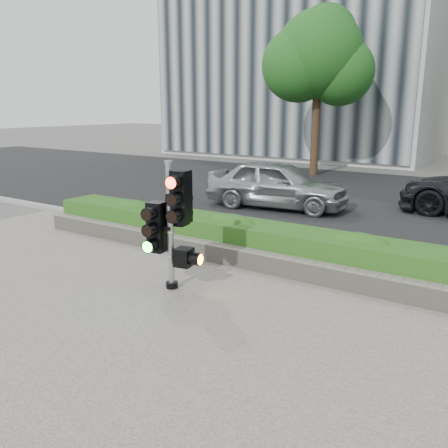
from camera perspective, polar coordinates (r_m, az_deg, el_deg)
The scene contains 10 objects.
ground at distance 7.44m, azimuth -1.95°, elevation -10.00°, with size 120.00×120.00×0.00m, color #51514C.
sidewalk at distance 5.83m, azimuth -17.15°, elevation -17.79°, with size 16.00×11.00×0.03m, color #9E9389.
road at distance 16.30m, azimuth 18.99°, elevation 2.55°, with size 60.00×13.00×0.02m, color black.
curb at distance 9.98m, azimuth 8.64°, elevation -3.46°, with size 60.00×0.25×0.12m, color gray.
stone_wall at distance 8.88m, azimuth 5.22°, elevation -4.63°, with size 12.00×0.32×0.34m, color gray.
hedge at distance 9.38m, azimuth 7.15°, elevation -2.58°, with size 12.00×1.00×0.68m, color #44952D.
building_left at distance 31.65m, azimuth 9.84°, elevation 21.91°, with size 16.00×9.00×15.00m, color #B7B7B2.
tree_left at distance 21.89m, azimuth 11.33°, elevation 19.01°, with size 4.61×4.03×7.34m.
traffic_signal at distance 7.82m, azimuth -6.20°, elevation 0.58°, with size 0.77×0.61×2.16m.
car_silver at distance 14.41m, azimuth 6.43°, elevation 4.79°, with size 1.71×4.26×1.45m, color #9D9EA4.
Camera 1 is at (3.98, -5.52, 3.02)m, focal length 38.00 mm.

